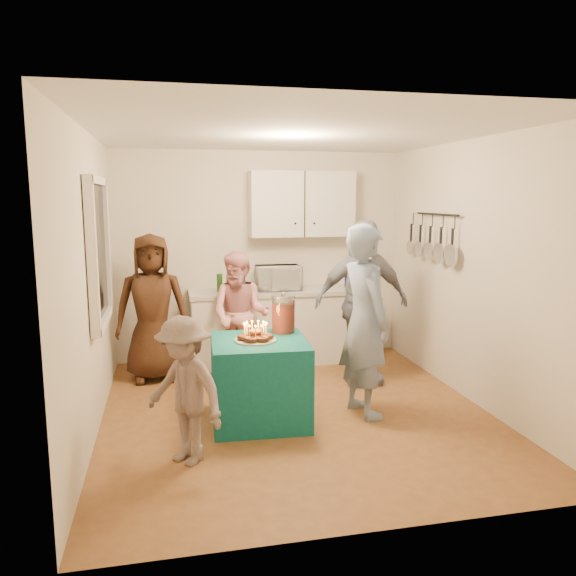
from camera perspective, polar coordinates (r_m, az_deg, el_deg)
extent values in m
plane|color=brown|center=(5.50, 0.79, -12.49)|extent=(4.00, 4.00, 0.00)
plane|color=white|center=(5.14, 0.86, 15.52)|extent=(4.00, 4.00, 0.00)
plane|color=silver|center=(7.11, -2.82, 3.28)|extent=(3.60, 3.60, 0.00)
plane|color=silver|center=(5.08, -19.39, 0.36)|extent=(4.00, 4.00, 0.00)
plane|color=silver|center=(5.84, 18.31, 1.51)|extent=(4.00, 4.00, 0.00)
cube|color=black|center=(5.34, -18.82, 3.51)|extent=(0.04, 1.00, 1.20)
cube|color=white|center=(7.00, -0.74, -4.03)|extent=(2.20, 0.58, 0.86)
cube|color=beige|center=(6.91, -0.75, -0.36)|extent=(2.24, 0.62, 0.05)
cube|color=white|center=(7.03, 1.41, 8.52)|extent=(1.30, 0.30, 0.80)
cube|color=black|center=(6.38, 14.64, 5.01)|extent=(0.12, 1.00, 0.60)
imported|color=white|center=(6.88, -1.00, 1.05)|extent=(0.54, 0.37, 0.30)
cube|color=#0E5D5C|center=(5.19, -2.92, -9.38)|extent=(0.89, 0.89, 0.76)
cylinder|color=#B0200E|center=(5.34, -0.49, -2.73)|extent=(0.22, 0.22, 0.34)
imported|color=#8197BB|center=(5.26, 7.78, -3.33)|extent=(0.57, 0.74, 1.80)
imported|color=brown|center=(6.40, -13.63, -1.96)|extent=(0.82, 0.55, 1.64)
imported|color=pink|center=(6.36, -4.86, -2.78)|extent=(0.86, 0.78, 1.43)
imported|color=#101736|center=(6.16, 7.50, -1.46)|extent=(1.07, 0.46, 1.80)
imported|color=#655651|center=(4.42, -10.44, -10.19)|extent=(0.82, 0.84, 1.15)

